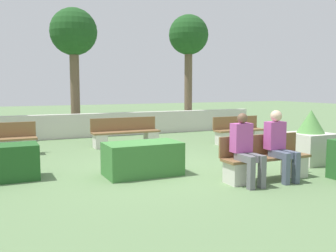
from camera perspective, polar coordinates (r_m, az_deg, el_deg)
name	(u,v)px	position (r m, az deg, el deg)	size (l,w,h in m)	color
ground_plane	(158,170)	(8.20, -1.54, -6.75)	(60.00, 60.00, 0.00)	#607F51
perimeter_wall	(91,125)	(13.79, -11.58, 0.12)	(13.49, 0.30, 0.85)	beige
bench_front	(265,163)	(7.58, 14.62, -5.41)	(1.88, 0.48, 0.86)	brown
bench_left_side	(126,135)	(11.49, -6.44, -1.36)	(2.09, 0.49, 0.86)	brown
bench_right_side	(239,134)	(12.11, 10.75, -1.13)	(1.69, 0.49, 0.86)	brown
person_seated_man	(279,142)	(7.54, 16.58, -2.29)	(0.38, 0.64, 1.36)	#515B70
person_seated_woman	(245,146)	(7.04, 11.72, -2.96)	(0.38, 0.64, 1.32)	slate
hedge_block_near_right	(143,159)	(7.72, -3.90, -4.99)	(1.54, 0.85, 0.68)	#3D7A38
planter_corner_left	(310,141)	(9.49, 20.85, -2.11)	(0.91, 0.91, 1.27)	beige
tree_center_left	(74,36)	(14.88, -14.19, 13.20)	(1.77, 1.77, 4.75)	brown
tree_center_right	(189,39)	(15.84, 3.15, 13.12)	(1.63, 1.63, 4.76)	brown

